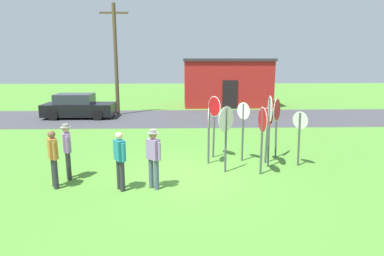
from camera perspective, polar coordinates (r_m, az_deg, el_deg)
ground_plane at (r=10.93m, az=-1.30°, el=-8.08°), size 80.00×80.00×0.00m
street_asphalt at (r=21.34m, az=-1.61°, el=1.72°), size 60.00×6.40×0.01m
building_background at (r=27.00m, az=5.84°, el=7.66°), size 6.79×3.97×3.65m
utility_pole at (r=22.88m, az=-12.67°, el=11.44°), size 1.80×0.24×7.07m
parked_car_on_street at (r=22.42m, az=-18.56°, el=3.37°), size 4.31×2.04×1.51m
stop_sign_center_cluster at (r=12.24m, az=12.51°, el=0.34°), size 0.24×0.65×2.00m
stop_sign_tallest at (r=12.61m, az=3.73°, el=2.02°), size 0.40×0.67×2.32m
stop_sign_rear_right at (r=10.94m, az=11.69°, el=-0.09°), size 0.10×0.81×2.20m
stop_sign_rear_left at (r=12.32m, az=8.57°, el=0.95°), size 0.36×0.51×2.15m
stop_sign_nearest at (r=11.87m, az=2.81°, el=0.27°), size 0.12×0.70×1.99m
stop_sign_far_back at (r=12.96m, az=14.03°, el=1.79°), size 0.47×0.75×2.24m
stop_sign_leaning_right at (r=12.20m, az=17.60°, el=-0.31°), size 0.38×0.52×1.92m
stop_sign_low_front at (r=10.98m, az=5.71°, el=0.11°), size 0.57×0.62×2.19m
stop_sign_leaning_left at (r=11.70m, az=12.90°, el=1.63°), size 0.12×0.87×2.47m
person_in_dark_shirt at (r=9.76m, az=-12.00°, el=-4.91°), size 0.38×0.49×1.69m
person_on_left at (r=11.08m, az=-20.20°, el=-3.20°), size 0.34×0.54×1.74m
person_holding_notes at (r=10.49m, az=-22.24°, el=-4.37°), size 0.37×0.50×1.69m
person_near_signs at (r=9.70m, az=-6.49°, el=-4.62°), size 0.45×0.41×1.74m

